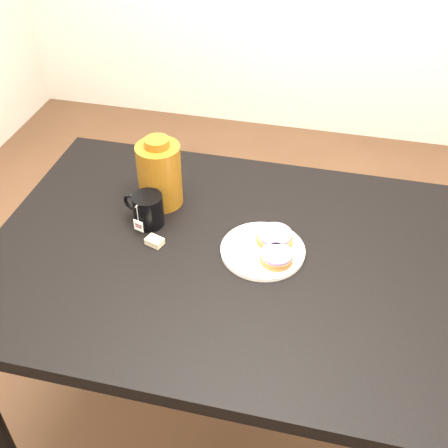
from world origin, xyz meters
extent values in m
plane|color=brown|center=(0.00, 0.00, 0.00)|extent=(4.00, 4.00, 0.00)
cube|color=black|center=(0.00, 0.00, 0.73)|extent=(1.40, 0.90, 0.04)
cylinder|color=black|center=(-0.64, 0.39, 0.35)|extent=(0.06, 0.06, 0.71)
cylinder|color=white|center=(0.02, 0.02, 0.76)|extent=(0.22, 0.22, 0.01)
torus|color=white|center=(0.02, 0.02, 0.76)|extent=(0.22, 0.22, 0.01)
cylinder|color=brown|center=(0.05, 0.06, 0.77)|extent=(0.13, 0.13, 0.02)
cylinder|color=#A17EAA|center=(0.05, 0.06, 0.78)|extent=(0.12, 0.12, 0.01)
cylinder|color=brown|center=(0.07, -0.01, 0.77)|extent=(0.11, 0.11, 0.02)
cylinder|color=#A17EAA|center=(0.07, -0.01, 0.78)|extent=(0.11, 0.11, 0.01)
cylinder|color=black|center=(-0.30, 0.07, 0.80)|extent=(0.10, 0.10, 0.09)
cylinder|color=black|center=(-0.30, 0.07, 0.84)|extent=(0.07, 0.07, 0.00)
torus|color=black|center=(-0.36, 0.08, 0.80)|extent=(0.05, 0.02, 0.05)
cylinder|color=beige|center=(-0.32, 0.02, 0.82)|extent=(0.00, 0.00, 0.05)
cube|color=white|center=(-0.32, 0.02, 0.77)|extent=(0.03, 0.01, 0.03)
cube|color=#C6B793|center=(-0.26, -0.01, 0.76)|extent=(0.05, 0.04, 0.02)
cylinder|color=#5D330C|center=(-0.30, 0.17, 0.84)|extent=(0.15, 0.15, 0.19)
cylinder|color=#5D330C|center=(-0.30, 0.17, 0.95)|extent=(0.07, 0.07, 0.02)
camera|label=1|loc=(0.18, -1.06, 1.75)|focal=45.00mm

